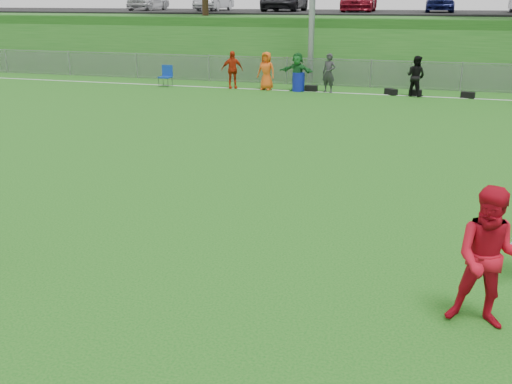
% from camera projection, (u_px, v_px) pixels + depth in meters
% --- Properties ---
extents(ground, '(120.00, 120.00, 0.00)m').
position_uv_depth(ground, '(246.00, 281.00, 8.49)').
color(ground, '#125714').
rests_on(ground, ground).
extents(sideline_far, '(60.00, 0.10, 0.01)m').
position_uv_depth(sideline_far, '(366.00, 94.00, 24.87)').
color(sideline_far, white).
rests_on(sideline_far, ground).
extents(fence, '(58.00, 0.06, 1.30)m').
position_uv_depth(fence, '(371.00, 73.00, 26.48)').
color(fence, gray).
rests_on(fence, ground).
extents(berm, '(120.00, 18.00, 3.00)m').
position_uv_depth(berm, '(387.00, 39.00, 36.21)').
color(berm, '#1B5517').
rests_on(berm, ground).
extents(parking_lot, '(120.00, 12.00, 0.10)m').
position_uv_depth(parking_lot, '(391.00, 12.00, 37.53)').
color(parking_lot, black).
rests_on(parking_lot, berm).
extents(car_row, '(32.04, 5.18, 1.44)m').
position_uv_depth(car_row, '(372.00, 0.00, 36.67)').
color(car_row, silver).
rests_on(car_row, parking_lot).
extents(spectator_row, '(9.22, 0.96, 1.69)m').
position_uv_depth(spectator_row, '(308.00, 72.00, 25.26)').
color(spectator_row, '#B9280C').
rests_on(spectator_row, ground).
extents(gear_bags, '(7.22, 0.58, 0.26)m').
position_uv_depth(gear_bags, '(395.00, 92.00, 24.60)').
color(gear_bags, black).
rests_on(gear_bags, ground).
extents(player_red_center, '(0.97, 0.79, 1.86)m').
position_uv_depth(player_red_center, '(490.00, 259.00, 7.09)').
color(player_red_center, red).
rests_on(player_red_center, ground).
extents(recycling_bin, '(0.72, 0.72, 0.83)m').
position_uv_depth(recycling_bin, '(298.00, 82.00, 25.52)').
color(recycling_bin, '#0E1C9D').
rests_on(recycling_bin, ground).
extents(camp_chair, '(0.55, 0.56, 0.97)m').
position_uv_depth(camp_chair, '(166.00, 80.00, 26.94)').
color(camp_chair, '#0E359A').
rests_on(camp_chair, ground).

